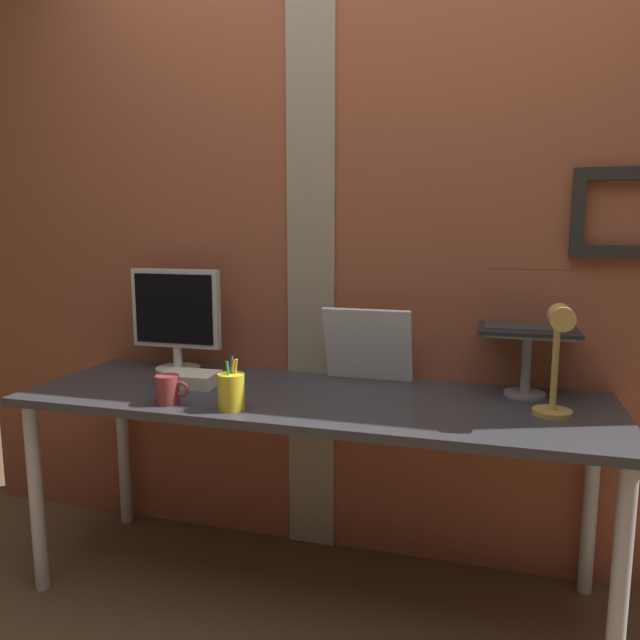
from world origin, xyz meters
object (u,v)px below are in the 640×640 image
at_px(whiteboard_panel, 367,345).
at_px(pen_cup, 231,391).
at_px(monitor, 176,314).
at_px(laptop, 528,312).
at_px(desk_lamp, 558,349).
at_px(coffee_mug, 168,389).

distance_m(whiteboard_panel, pen_cup, 0.59).
xyz_separation_m(monitor, laptop, (1.34, 0.07, 0.05)).
height_order(desk_lamp, pen_cup, desk_lamp).
xyz_separation_m(laptop, pen_cup, (-0.91, -0.50, -0.22)).
xyz_separation_m(laptop, coffee_mug, (-1.14, -0.50, -0.23)).
relative_size(monitor, desk_lamp, 1.16).
bearing_deg(laptop, pen_cup, -151.34).
bearing_deg(desk_lamp, whiteboard_panel, 154.78).
xyz_separation_m(laptop, whiteboard_panel, (-0.57, -0.02, -0.14)).
bearing_deg(pen_cup, monitor, 135.24).
height_order(monitor, pen_cup, monitor).
bearing_deg(whiteboard_panel, pen_cup, -125.89).
bearing_deg(monitor, coffee_mug, -64.34).
relative_size(whiteboard_panel, pen_cup, 1.93).
bearing_deg(laptop, whiteboard_panel, -177.51).
distance_m(monitor, pen_cup, 0.63).
distance_m(laptop, pen_cup, 1.06).
bearing_deg(laptop, coffee_mug, -156.36).
height_order(laptop, pen_cup, laptop).
relative_size(monitor, coffee_mug, 3.51).
relative_size(monitor, whiteboard_panel, 1.24).
distance_m(laptop, whiteboard_panel, 0.59).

